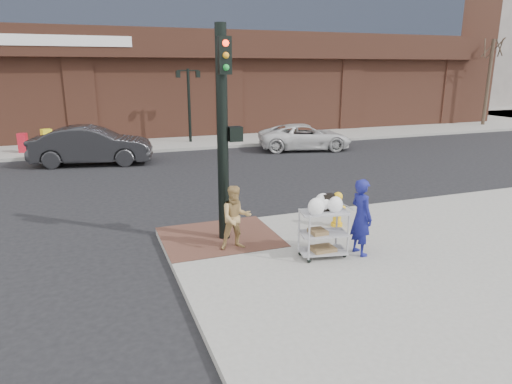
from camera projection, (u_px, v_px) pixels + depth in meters
name	position (u px, v px, depth m)	size (l,w,h in m)	color
ground	(255.00, 253.00, 10.71)	(220.00, 220.00, 0.00)	black
sidewalk_far	(262.00, 112.00, 43.82)	(65.00, 36.00, 0.15)	gray
brick_curb_ramp	(219.00, 237.00, 11.28)	(2.80, 2.40, 0.01)	#563128
filler_block	(453.00, 27.00, 56.11)	(14.00, 20.00, 18.00)	slate
bare_tree_a	(494.00, 37.00, 32.02)	(1.80, 1.80, 7.20)	#382B21
lamp_post	(189.00, 97.00, 25.16)	(1.32, 0.22, 4.00)	black
traffic_signal_pole	(224.00, 129.00, 10.50)	(0.61, 0.51, 5.00)	black
woman_blue	(361.00, 217.00, 10.04)	(0.63, 0.41, 1.73)	navy
pedestrian_tan	(236.00, 218.00, 10.37)	(0.73, 0.57, 1.49)	#A6844E
sedan_dark	(92.00, 145.00, 20.29)	(1.81, 5.18, 1.71)	black
minivan_white	(305.00, 137.00, 23.98)	(2.24, 4.86, 1.35)	silver
utility_cart	(323.00, 229.00, 9.96)	(1.11, 0.75, 1.41)	#98989D
fire_hydrant	(337.00, 209.00, 11.95)	(0.44, 0.31, 0.93)	yellow
newsbox_red	(23.00, 143.00, 22.42)	(0.40, 0.36, 0.94)	red
newsbox_yellow	(47.00, 140.00, 22.87)	(0.46, 0.41, 1.09)	yellow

